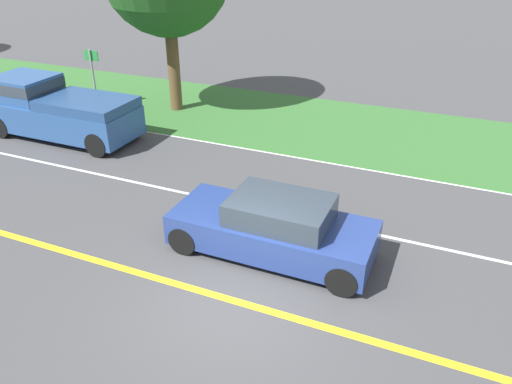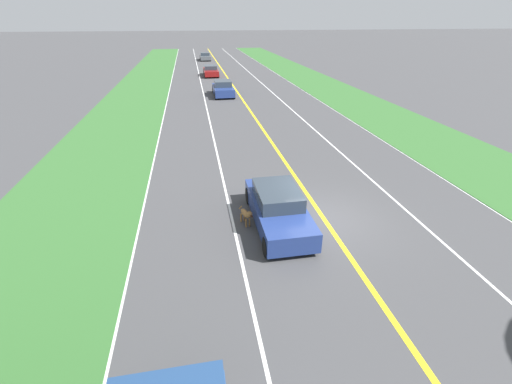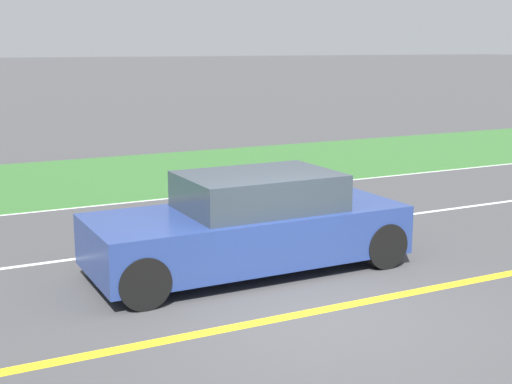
# 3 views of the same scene
# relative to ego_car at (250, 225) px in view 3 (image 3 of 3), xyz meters

# --- Properties ---
(ground_plane) EXTENTS (400.00, 400.00, 0.00)m
(ground_plane) POSITION_rel_ego_car_xyz_m (-1.84, 0.06, -0.66)
(ground_plane) COLOR #424244
(centre_divider_line) EXTENTS (0.18, 160.00, 0.01)m
(centre_divider_line) POSITION_rel_ego_car_xyz_m (-1.84, 0.06, -0.65)
(centre_divider_line) COLOR yellow
(centre_divider_line) RESTS_ON ground
(lane_edge_line_right) EXTENTS (0.14, 160.00, 0.01)m
(lane_edge_line_right) POSITION_rel_ego_car_xyz_m (5.16, 0.06, -0.65)
(lane_edge_line_right) COLOR white
(lane_edge_line_right) RESTS_ON ground
(lane_dash_same_dir) EXTENTS (0.10, 160.00, 0.01)m
(lane_dash_same_dir) POSITION_rel_ego_car_xyz_m (1.66, 0.06, -0.65)
(lane_dash_same_dir) COLOR white
(lane_dash_same_dir) RESTS_ON ground
(grass_verge_right) EXTENTS (6.00, 160.00, 0.03)m
(grass_verge_right) POSITION_rel_ego_car_xyz_m (8.16, 0.06, -0.64)
(grass_verge_right) COLOR #33662D
(grass_verge_right) RESTS_ON ground
(ego_car) EXTENTS (1.82, 4.49, 1.40)m
(ego_car) POSITION_rel_ego_car_xyz_m (0.00, 0.00, 0.00)
(ego_car) COLOR navy
(ego_car) RESTS_ON ground
(dog) EXTENTS (0.43, 1.06, 0.75)m
(dog) POSITION_rel_ego_car_xyz_m (1.18, -0.09, -0.19)
(dog) COLOR olive
(dog) RESTS_ON ground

